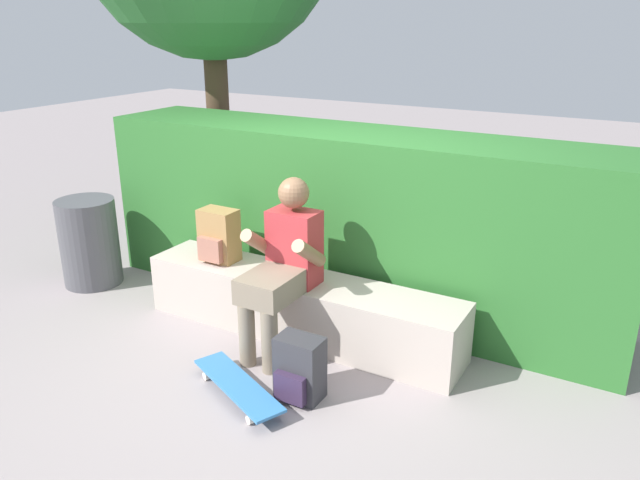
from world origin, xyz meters
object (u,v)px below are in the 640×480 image
(trash_bin, at_px, (89,242))
(backpack_on_bench, at_px, (218,236))
(person_skater, at_px, (283,262))
(bench_main, at_px, (300,306))
(skateboard_near_person, at_px, (238,385))
(backpack_on_ground, at_px, (299,369))

(trash_bin, bearing_deg, backpack_on_bench, 3.80)
(person_skater, bearing_deg, backpack_on_bench, 163.98)
(bench_main, height_order, person_skater, person_skater)
(bench_main, xyz_separation_m, skateboard_near_person, (0.08, -0.86, -0.15))
(person_skater, distance_m, skateboard_near_person, 0.87)
(backpack_on_ground, bearing_deg, person_skater, 130.85)
(person_skater, bearing_deg, trash_bin, 176.79)
(person_skater, xyz_separation_m, backpack_on_bench, (-0.71, 0.20, -0.01))
(trash_bin, bearing_deg, bench_main, 2.76)
(bench_main, height_order, skateboard_near_person, bench_main)
(skateboard_near_person, bearing_deg, trash_bin, 160.22)
(bench_main, relative_size, trash_bin, 3.24)
(skateboard_near_person, height_order, backpack_on_ground, backpack_on_ground)
(trash_bin, bearing_deg, backpack_on_ground, -13.40)
(bench_main, xyz_separation_m, backpack_on_bench, (-0.70, -0.01, 0.41))
(bench_main, distance_m, backpack_on_bench, 0.82)
(backpack_on_ground, xyz_separation_m, trash_bin, (-2.46, 0.59, 0.18))
(backpack_on_ground, relative_size, trash_bin, 0.54)
(person_skater, bearing_deg, skateboard_near_person, -83.28)
(backpack_on_bench, height_order, backpack_on_ground, backpack_on_bench)
(bench_main, relative_size, backpack_on_bench, 6.04)
(person_skater, xyz_separation_m, skateboard_near_person, (0.08, -0.65, -0.57))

